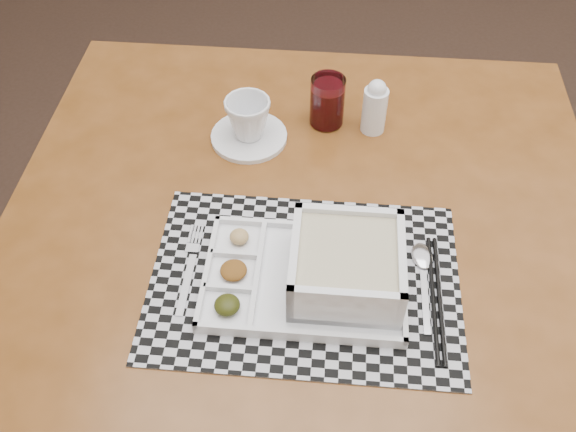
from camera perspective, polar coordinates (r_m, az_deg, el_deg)
The scene contains 11 objects.
floor at distance 2.16m, azimuth 14.18°, elevation -3.32°, with size 5.00×5.00×0.00m, color black.
dining_table at distance 1.17m, azimuth 1.29°, elevation -3.69°, with size 1.20×1.20×0.80m.
placemat at distance 1.04m, azimuth 1.49°, elevation -5.72°, with size 0.50×0.35×0.00m, color #B3B3BB.
serving_tray at distance 1.01m, azimuth 3.98°, elevation -4.84°, with size 0.35×0.26×0.09m.
fork at distance 1.06m, azimuth -8.86°, elevation -4.42°, with size 0.04×0.19×0.00m.
spoon at distance 1.08m, azimuth 11.88°, elevation -4.07°, with size 0.04×0.18×0.01m.
chopsticks at distance 1.04m, azimuth 13.04°, elevation -7.08°, with size 0.05×0.24×0.01m.
saucer at distance 1.27m, azimuth -3.48°, elevation 7.06°, with size 0.15×0.15×0.01m, color white.
cup at distance 1.24m, azimuth -3.58°, elevation 8.66°, with size 0.09×0.09×0.08m, color white.
juice_glass at distance 1.28m, azimuth 3.50°, elevation 9.98°, with size 0.07×0.07×0.10m.
creamer_bottle at distance 1.27m, azimuth 7.72°, elevation 9.60°, with size 0.05×0.05×0.12m.
Camera 1 is at (-0.59, -1.27, 1.64)m, focal length 40.00 mm.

